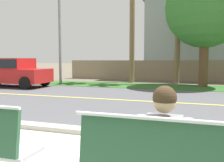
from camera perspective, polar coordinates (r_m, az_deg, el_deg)
The scene contains 10 objects.
ground_plane at distance 10.28m, azimuth 10.41°, elevation -3.36°, with size 140.00×140.00×0.00m, color #665B4C.
curb_edge at distance 4.86m, azimuth 1.11°, elevation -12.18°, with size 44.00×0.30×0.11m, color #ADA89E.
street_asphalt at distance 8.82m, azimuth 9.08°, elevation -4.72°, with size 52.00×8.00×0.01m, color #515156.
road_centre_line at distance 8.82m, azimuth 9.08°, elevation -4.69°, with size 48.00×0.14×0.01m, color #E0CC4C.
far_verge_grass at distance 13.67m, azimuth 12.37°, elevation -1.28°, with size 48.00×2.80×0.02m, color #2D6026.
seated_person_grey at distance 2.54m, azimuth 12.07°, elevation -13.84°, with size 0.52×0.68×1.25m.
car_red_near at distance 14.48m, azimuth -22.43°, elevation 2.16°, with size 4.30×1.86×1.54m.
streetlamp at distance 15.57m, azimuth -11.67°, elevation 15.46°, with size 0.24×2.10×7.63m.
shade_tree_far_left at distance 14.39m, azimuth 21.32°, elevation 16.77°, with size 4.19×4.19×6.91m.
garden_wall at distance 17.59m, azimuth 10.28°, elevation 2.41°, with size 13.00×0.36×1.40m, color gray.
Camera 1 is at (1.36, -2.08, 1.50)m, focal length 39.69 mm.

